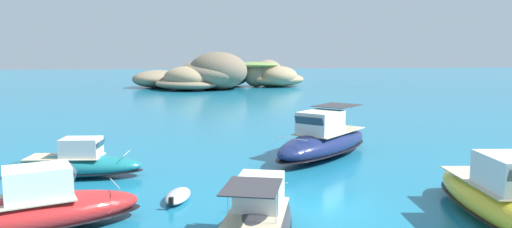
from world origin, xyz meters
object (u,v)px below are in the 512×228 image
object	(u,v)px
islet_large	(201,75)
dinghy_tender	(178,196)
motorboat_charcoal	(258,221)
islet_small	(265,75)
motorboat_teal	(76,164)
motorboat_red	(28,211)
motorboat_yellow	(503,199)
motorboat_navy	(324,141)

from	to	relation	value
islet_large	dinghy_tender	world-z (taller)	islet_large
dinghy_tender	motorboat_charcoal	bearing A→B (deg)	-61.61
islet_small	motorboat_charcoal	world-z (taller)	islet_small
motorboat_teal	motorboat_red	bearing A→B (deg)	-90.07
islet_large	motorboat_yellow	bearing A→B (deg)	-83.31
motorboat_charcoal	motorboat_yellow	size ratio (longest dim) A/B	0.83
motorboat_navy	islet_large	bearing A→B (deg)	94.90
motorboat_teal	motorboat_yellow	xyz separation A→B (m)	(19.18, -10.47, 0.22)
islet_large	motorboat_teal	bearing A→B (deg)	-98.62
motorboat_teal	motorboat_charcoal	bearing A→B (deg)	-51.12
motorboat_yellow	dinghy_tender	xyz separation A→B (m)	(-13.43, 5.16, -0.76)
islet_small	motorboat_yellow	world-z (taller)	islet_small
islet_large	dinghy_tender	xyz separation A→B (m)	(-4.37, -72.06, -2.53)
motorboat_charcoal	motorboat_teal	size ratio (longest dim) A/B	1.08
motorboat_red	motorboat_teal	bearing A→B (deg)	89.93
islet_large	dinghy_tender	bearing A→B (deg)	-93.47
motorboat_charcoal	dinghy_tender	bearing A→B (deg)	118.39
motorboat_yellow	motorboat_navy	distance (m)	13.84
islet_large	motorboat_yellow	size ratio (longest dim) A/B	2.62
islet_small	motorboat_teal	size ratio (longest dim) A/B	2.71
motorboat_navy	motorboat_teal	bearing A→B (deg)	-169.47
motorboat_yellow	motorboat_red	world-z (taller)	motorboat_yellow
motorboat_charcoal	motorboat_yellow	distance (m)	10.44
dinghy_tender	islet_small	bearing A→B (deg)	76.62
islet_small	motorboat_charcoal	bearing A→B (deg)	-100.54
islet_small	motorboat_red	distance (m)	84.23
motorboat_charcoal	dinghy_tender	size ratio (longest dim) A/B	2.95
motorboat_teal	motorboat_red	xyz separation A→B (m)	(-0.01, -8.53, 0.12)
islet_large	motorboat_yellow	world-z (taller)	islet_large
islet_small	motorboat_yellow	xyz separation A→B (m)	(-5.00, -82.61, -1.38)
motorboat_charcoal	islet_small	bearing A→B (deg)	79.46
motorboat_yellow	dinghy_tender	size ratio (longest dim) A/B	3.58
islet_small	motorboat_navy	bearing A→B (deg)	-97.07
motorboat_charcoal	motorboat_teal	distance (m)	13.93
motorboat_teal	dinghy_tender	distance (m)	7.85
motorboat_red	dinghy_tender	world-z (taller)	motorboat_red
islet_large	motorboat_teal	distance (m)	67.54
motorboat_red	islet_small	bearing A→B (deg)	73.31
motorboat_navy	motorboat_red	world-z (taller)	motorboat_navy
motorboat_yellow	motorboat_navy	size ratio (longest dim) A/B	1.03
islet_small	motorboat_charcoal	distance (m)	84.42
dinghy_tender	motorboat_navy	bearing A→B (deg)	39.83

